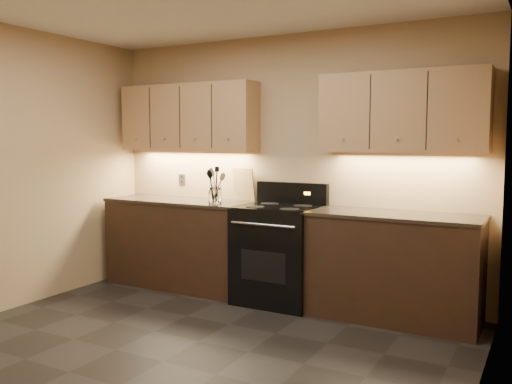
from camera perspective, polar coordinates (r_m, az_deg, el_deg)
floor at (r=4.06m, az=-9.75°, el=-17.18°), size 4.00×4.00×0.00m
wall_back at (r=5.46m, az=3.25°, el=2.75°), size 4.00×0.04×2.60m
wall_right at (r=2.95m, az=21.80°, el=0.05°), size 0.04×4.00×2.60m
counter_left at (r=5.87m, az=-7.86°, el=-5.31°), size 1.62×0.62×0.93m
counter_right at (r=4.89m, az=14.31°, el=-7.62°), size 1.46×0.62×0.93m
stove at (r=5.24m, az=2.48°, el=-6.41°), size 0.76×0.68×1.14m
upper_cab_left at (r=5.89m, az=-7.15°, el=7.79°), size 1.60×0.30×0.70m
upper_cab_right at (r=4.91m, az=15.13°, el=8.11°), size 1.44×0.30×0.70m
outlet_plate at (r=6.14m, az=-7.80°, el=1.33°), size 0.08×0.01×0.12m
utensil_crock at (r=5.38m, az=-4.34°, el=-0.43°), size 0.16×0.16×0.16m
cutting_board at (r=5.66m, az=-1.29°, el=0.83°), size 0.28×0.12×0.34m
wooden_spoon at (r=5.38m, az=-4.62°, el=0.57°), size 0.18×0.09×0.31m
black_spoon at (r=5.39m, az=-4.42°, el=0.74°), size 0.09×0.18×0.34m
black_turner at (r=5.35m, az=-4.29°, el=0.86°), size 0.12×0.16×0.37m
steel_spatula at (r=5.37m, az=-4.01°, el=0.70°), size 0.16×0.11×0.35m
steel_skimmer at (r=5.34m, az=-4.07°, el=0.76°), size 0.23×0.18×0.36m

